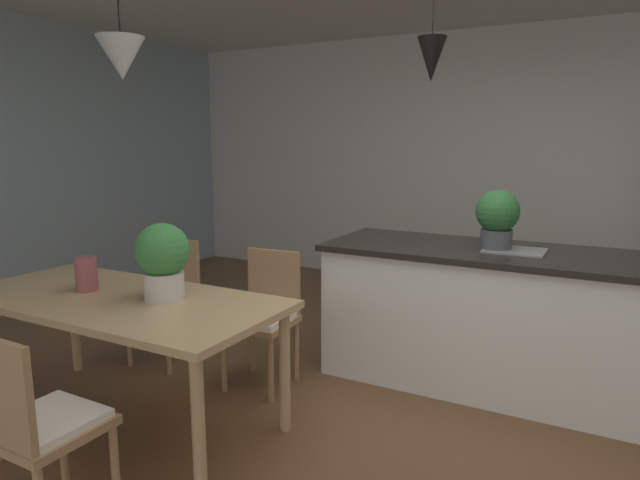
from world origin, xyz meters
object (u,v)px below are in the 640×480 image
(chair_near_right, at_px, (36,424))
(vase_on_dining_table, at_px, (86,274))
(chair_far_right, at_px, (264,313))
(kitchen_island, at_px, (481,315))
(potted_plant_on_table, at_px, (163,258))
(chair_far_left, at_px, (167,296))
(dining_table, at_px, (119,309))
(potted_plant_on_island, at_px, (497,217))

(chair_near_right, xyz_separation_m, vase_on_dining_table, (-0.67, 0.81, 0.35))
(chair_near_right, relative_size, chair_far_right, 1.00)
(kitchen_island, distance_m, potted_plant_on_table, 2.03)
(chair_far_left, height_order, vase_on_dining_table, vase_on_dining_table)
(chair_far_right, distance_m, vase_on_dining_table, 1.10)
(chair_near_right, height_order, chair_far_right, same)
(chair_far_left, xyz_separation_m, vase_on_dining_table, (0.17, -0.79, 0.35))
(potted_plant_on_table, bearing_deg, dining_table, -161.51)
(dining_table, bearing_deg, chair_far_left, 117.95)
(potted_plant_on_table, distance_m, vase_on_dining_table, 0.54)
(potted_plant_on_island, distance_m, potted_plant_on_table, 2.02)
(dining_table, height_order, chair_near_right, chair_near_right)
(chair_far_left, height_order, chair_far_right, same)
(chair_far_right, relative_size, potted_plant_on_table, 2.09)
(chair_far_right, bearing_deg, kitchen_island, 28.91)
(dining_table, distance_m, potted_plant_on_island, 2.31)
(chair_far_left, bearing_deg, vase_on_dining_table, -77.71)
(chair_near_right, bearing_deg, vase_on_dining_table, 129.75)
(chair_far_right, xyz_separation_m, vase_on_dining_table, (-0.67, -0.79, 0.35))
(chair_near_right, xyz_separation_m, kitchen_island, (1.23, 2.28, -0.01))
(chair_far_left, distance_m, kitchen_island, 2.18)
(kitchen_island, bearing_deg, potted_plant_on_island, 0.00)
(dining_table, xyz_separation_m, vase_on_dining_table, (-0.25, 0.01, 0.17))
(chair_far_right, bearing_deg, chair_far_left, -179.99)
(chair_near_right, distance_m, potted_plant_on_table, 1.03)
(chair_far_left, relative_size, potted_plant_on_island, 2.31)
(kitchen_island, relative_size, potted_plant_on_island, 5.35)
(chair_far_right, height_order, potted_plant_on_island, potted_plant_on_island)
(chair_near_right, relative_size, potted_plant_on_table, 2.09)
(dining_table, relative_size, chair_near_right, 2.15)
(chair_near_right, xyz_separation_m, potted_plant_on_table, (-0.16, 0.89, 0.49))
(dining_table, height_order, vase_on_dining_table, vase_on_dining_table)
(chair_far_left, relative_size, potted_plant_on_table, 2.09)
(chair_far_right, xyz_separation_m, kitchen_island, (1.23, 0.68, -0.01))
(chair_far_right, relative_size, potted_plant_on_island, 2.31)
(chair_far_right, bearing_deg, chair_near_right, -89.90)
(chair_far_left, xyz_separation_m, potted_plant_on_table, (0.69, -0.71, 0.49))
(chair_far_right, height_order, potted_plant_on_table, potted_plant_on_table)
(chair_far_left, relative_size, chair_far_right, 1.00)
(dining_table, distance_m, chair_far_right, 0.92)
(dining_table, relative_size, chair_far_left, 2.15)
(chair_far_right, bearing_deg, potted_plant_on_island, 27.63)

